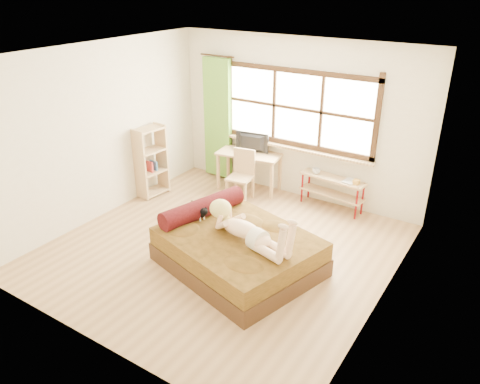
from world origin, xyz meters
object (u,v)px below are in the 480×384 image
Objects in this scene: pipe_shelf at (333,186)px; bookshelf at (151,161)px; chair at (242,172)px; bed at (236,249)px; kitten at (199,211)px; desk at (249,158)px; woman at (246,220)px.

pipe_shelf is 0.91× the size of bookshelf.
bed is at bearing -67.85° from chair.
desk is at bearing 118.34° from kitten.
bed reaches higher than pipe_shelf.
desk is 1.72m from bookshelf.
bookshelf is (-1.32, -1.09, 0.02)m from desk.
woman is 1.10× the size of bookshelf.
kitten is at bearing -174.31° from woman.
bed is 2.49m from desk.
bookshelf reaches higher than woman.
desk is 1.57m from pipe_shelf.
pipe_shelf is 3.13m from bookshelf.
kitten is 2.15m from desk.
desk is at bearing 133.33° from bed.
bed is 1.68× the size of woman.
kitten reaches higher than desk.
pipe_shelf is (1.07, 2.21, -0.20)m from kitten.
woman is at bearing -64.35° from chair.
kitten is at bearing -109.69° from pipe_shelf.
bed is 0.76m from kitten.
bed is at bearing -70.44° from desk.
pipe_shelf is at bearing 100.52° from woman.
kitten is 0.26× the size of pipe_shelf.
desk is at bearing 95.13° from chair.
desk is 0.40m from chair.
kitten is 0.25× the size of desk.
bed is at bearing 8.10° from kitten.
woman reaches higher than chair.
woman is at bearing -88.71° from pipe_shelf.
pipe_shelf is (1.46, 0.49, -0.09)m from chair.
chair reaches higher than kitten.
woman is 2.40m from pipe_shelf.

